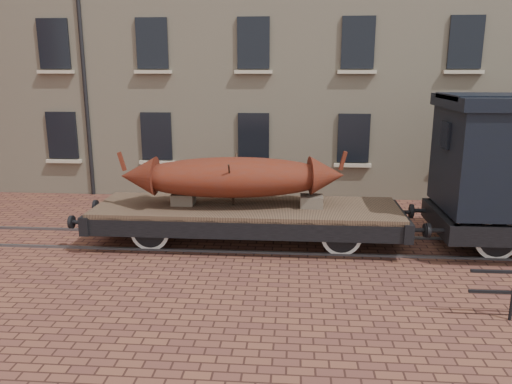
{
  "coord_description": "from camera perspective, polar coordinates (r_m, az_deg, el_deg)",
  "views": [
    {
      "loc": [
        -1.07,
        -12.58,
        4.53
      ],
      "look_at": [
        -2.07,
        0.5,
        1.3
      ],
      "focal_mm": 35.0,
      "sensor_mm": 36.0,
      "label": 1
    }
  ],
  "objects": [
    {
      "name": "warehouse_cream",
      "position": [
        23.07,
        15.42,
        19.52
      ],
      "size": [
        40.0,
        10.19,
        14.0
      ],
      "color": "beige",
      "rests_on": "ground"
    },
    {
      "name": "ground",
      "position": [
        13.41,
        8.74,
        -6.07
      ],
      "size": [
        90.0,
        90.0,
        0.0
      ],
      "primitive_type": "plane",
      "color": "#572F27"
    },
    {
      "name": "iron_boat",
      "position": [
        12.97,
        -2.65,
        1.73
      ],
      "size": [
        5.89,
        2.08,
        1.44
      ],
      "color": "#591B0C",
      "rests_on": "flatcar_wagon"
    },
    {
      "name": "rail_track",
      "position": [
        13.4,
        8.75,
        -5.95
      ],
      "size": [
        30.0,
        1.52,
        0.06
      ],
      "color": "#59595E",
      "rests_on": "ground"
    },
    {
      "name": "flatcar_wagon",
      "position": [
        13.17,
        -1.05,
        -2.44
      ],
      "size": [
        8.95,
        2.43,
        1.35
      ],
      "color": "brown",
      "rests_on": "ground"
    }
  ]
}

